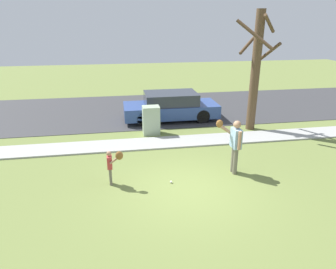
# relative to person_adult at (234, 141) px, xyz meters

# --- Properties ---
(ground_plane) EXTENTS (48.00, 48.00, 0.00)m
(ground_plane) POSITION_rel_person_adult_xyz_m (-1.64, 2.72, -1.07)
(ground_plane) COLOR olive
(sidewalk_strip) EXTENTS (36.00, 1.20, 0.06)m
(sidewalk_strip) POSITION_rel_person_adult_xyz_m (-1.64, 2.82, -1.04)
(sidewalk_strip) COLOR #A3A39E
(sidewalk_strip) RESTS_ON ground
(road_surface) EXTENTS (36.00, 6.80, 0.02)m
(road_surface) POSITION_rel_person_adult_xyz_m (-1.64, 7.82, -1.06)
(road_surface) COLOR #38383A
(road_surface) RESTS_ON ground
(person_adult) EXTENTS (0.71, 0.63, 1.74)m
(person_adult) POSITION_rel_person_adult_xyz_m (0.00, 0.00, 0.00)
(person_adult) COLOR #6B6656
(person_adult) RESTS_ON ground
(person_child) EXTENTS (0.48, 0.42, 1.11)m
(person_child) POSITION_rel_person_adult_xyz_m (-3.76, -0.15, -0.36)
(person_child) COLOR #6B6656
(person_child) RESTS_ON ground
(baseball) EXTENTS (0.07, 0.07, 0.07)m
(baseball) POSITION_rel_person_adult_xyz_m (-2.05, -0.35, -1.03)
(baseball) COLOR white
(baseball) RESTS_ON ground
(utility_cabinet) EXTENTS (0.71, 0.56, 1.21)m
(utility_cabinet) POSITION_rel_person_adult_xyz_m (-2.14, 3.98, -0.46)
(utility_cabinet) COLOR #9EB293
(utility_cabinet) RESTS_ON ground
(street_tree_near) EXTENTS (1.85, 1.88, 5.02)m
(street_tree_near) POSITION_rel_person_adult_xyz_m (2.31, 3.89, 1.60)
(street_tree_near) COLOR brown
(street_tree_near) RESTS_ON ground
(parked_wagon_blue) EXTENTS (4.50, 1.80, 1.33)m
(parked_wagon_blue) POSITION_rel_person_adult_xyz_m (-0.97, 5.82, -0.41)
(parked_wagon_blue) COLOR #2D478C
(parked_wagon_blue) RESTS_ON road_surface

